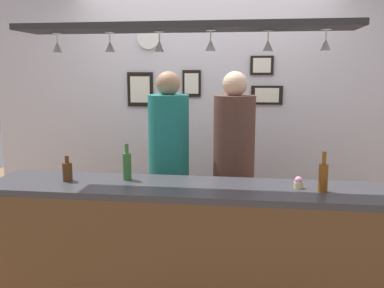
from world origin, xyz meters
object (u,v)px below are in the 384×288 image
object	(u,v)px
picture_frame_caricature	(140,89)
wall_clock	(149,38)
bottle_beer_amber_tall	(323,176)
picture_frame_upper_small	(262,65)
bottle_beer_brown_stubby	(67,171)
picture_frame_lower_pair	(267,95)
person_middle_brown_shirt	(234,155)
person_left_teal_shirt	(169,153)
bottle_beer_green_import	(127,165)
cupcake	(298,183)
picture_frame_crest	(192,83)

from	to	relation	value
picture_frame_caricature	wall_clock	xyz separation A→B (m)	(0.10, -0.01, 0.50)
bottle_beer_amber_tall	picture_frame_caricature	bearing A→B (deg)	137.51
picture_frame_upper_small	bottle_beer_brown_stubby	bearing A→B (deg)	-134.18
bottle_beer_amber_tall	picture_frame_upper_small	size ratio (longest dim) A/B	1.18
picture_frame_lower_pair	person_middle_brown_shirt	bearing A→B (deg)	-111.58
bottle_beer_amber_tall	person_left_teal_shirt	bearing A→B (deg)	147.63
person_left_teal_shirt	bottle_beer_brown_stubby	bearing A→B (deg)	-130.47
person_left_teal_shirt	wall_clock	size ratio (longest dim) A/B	7.82
person_left_teal_shirt	bottle_beer_green_import	distance (m)	0.63
person_middle_brown_shirt	wall_clock	world-z (taller)	wall_clock
person_left_teal_shirt	cupcake	world-z (taller)	person_left_teal_shirt
person_left_teal_shirt	picture_frame_lower_pair	world-z (taller)	person_left_teal_shirt
picture_frame_upper_small	wall_clock	world-z (taller)	wall_clock
wall_clock	bottle_beer_green_import	bearing A→B (deg)	-83.77
person_left_teal_shirt	person_middle_brown_shirt	bearing A→B (deg)	0.00
picture_frame_upper_small	cupcake	bearing A→B (deg)	-80.65
bottle_beer_brown_stubby	bottle_beer_amber_tall	distance (m)	1.73
cupcake	wall_clock	size ratio (longest dim) A/B	0.35
person_middle_brown_shirt	wall_clock	distance (m)	1.50
picture_frame_crest	picture_frame_caricature	xyz separation A→B (m)	(-0.52, 0.00, -0.06)
bottle_beer_brown_stubby	bottle_beer_amber_tall	size ratio (longest dim) A/B	0.69
bottle_beer_amber_tall	picture_frame_upper_small	world-z (taller)	picture_frame_upper_small
bottle_beer_amber_tall	picture_frame_caricature	size ratio (longest dim) A/B	0.76
person_left_teal_shirt	wall_clock	distance (m)	1.27
person_left_teal_shirt	person_middle_brown_shirt	size ratio (longest dim) A/B	1.00
picture_frame_crest	person_middle_brown_shirt	bearing A→B (deg)	-57.64
person_left_teal_shirt	bottle_beer_green_import	size ratio (longest dim) A/B	6.62
picture_frame_crest	bottle_beer_amber_tall	bearing A→B (deg)	-53.88
person_middle_brown_shirt	cupcake	distance (m)	0.80
person_left_teal_shirt	cupcake	bearing A→B (deg)	-33.40
bottle_beer_amber_tall	cupcake	size ratio (longest dim) A/B	3.33
picture_frame_lower_pair	picture_frame_caricature	bearing A→B (deg)	180.00
picture_frame_caricature	wall_clock	bearing A→B (deg)	-3.71
bottle_beer_green_import	picture_frame_lower_pair	size ratio (longest dim) A/B	0.87
bottle_beer_green_import	bottle_beer_brown_stubby	world-z (taller)	bottle_beer_green_import
bottle_beer_amber_tall	picture_frame_crest	distance (m)	1.86
picture_frame_lower_pair	cupcake	bearing A→B (deg)	-82.88
picture_frame_caricature	person_left_teal_shirt	bearing A→B (deg)	-59.18
person_left_teal_shirt	picture_frame_upper_small	distance (m)	1.28
person_left_teal_shirt	bottle_beer_amber_tall	distance (m)	1.35
picture_frame_crest	wall_clock	distance (m)	0.61
picture_frame_lower_pair	picture_frame_upper_small	bearing A→B (deg)	180.00
picture_frame_lower_pair	picture_frame_caricature	world-z (taller)	picture_frame_caricature
person_middle_brown_shirt	picture_frame_lower_pair	world-z (taller)	person_middle_brown_shirt
bottle_beer_green_import	cupcake	size ratio (longest dim) A/B	3.33
person_middle_brown_shirt	bottle_beer_green_import	size ratio (longest dim) A/B	6.62
person_middle_brown_shirt	picture_frame_crest	bearing A→B (deg)	122.36
person_left_teal_shirt	picture_frame_upper_small	world-z (taller)	picture_frame_upper_small
cupcake	picture_frame_upper_small	world-z (taller)	picture_frame_upper_small
bottle_beer_green_import	bottle_beer_amber_tall	distance (m)	1.33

